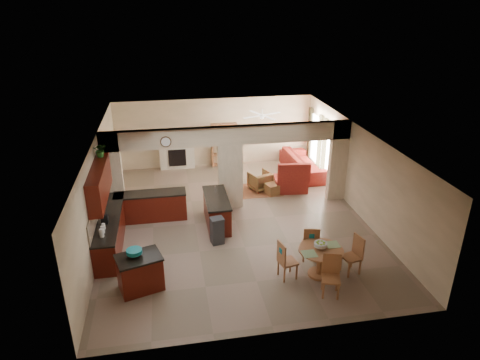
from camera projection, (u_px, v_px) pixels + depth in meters
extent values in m
plane|color=#7C6656|center=(235.00, 220.00, 13.53)|extent=(10.00, 10.00, 0.00)
plane|color=white|center=(235.00, 136.00, 12.43)|extent=(10.00, 10.00, 0.00)
plane|color=beige|center=(215.00, 132.00, 17.50)|extent=(8.00, 0.00, 8.00)
plane|color=beige|center=(277.00, 278.00, 8.46)|extent=(8.00, 0.00, 8.00)
plane|color=beige|center=(99.00, 189.00, 12.34)|extent=(0.00, 10.00, 10.00)
plane|color=beige|center=(359.00, 171.00, 13.62)|extent=(0.00, 10.00, 10.00)
cube|color=beige|center=(113.00, 176.00, 13.29)|extent=(0.60, 0.25, 2.80)
cube|color=beige|center=(230.00, 176.00, 14.00)|extent=(0.80, 0.25, 2.20)
cube|color=beige|center=(338.00, 161.00, 14.48)|extent=(0.60, 0.25, 2.80)
cube|color=beige|center=(230.00, 135.00, 13.45)|extent=(8.00, 0.25, 0.60)
cube|color=#450E07|center=(111.00, 231.00, 12.05)|extent=(0.60, 3.20, 0.86)
cube|color=black|center=(109.00, 217.00, 11.87)|extent=(0.62, 3.22, 0.05)
cube|color=tan|center=(97.00, 208.00, 11.70)|extent=(0.02, 3.20, 0.55)
cube|color=#450E07|center=(151.00, 207.00, 13.46)|extent=(2.20, 0.60, 0.86)
cube|color=black|center=(150.00, 194.00, 13.28)|extent=(2.22, 0.62, 0.05)
cube|color=#450E07|center=(99.00, 183.00, 11.44)|extent=(0.35, 2.40, 0.90)
cube|color=#450E07|center=(217.00, 211.00, 13.18)|extent=(0.65, 1.80, 0.86)
cube|color=black|center=(216.00, 198.00, 13.00)|extent=(0.70, 1.85, 0.05)
cube|color=silver|center=(220.00, 225.00, 12.41)|extent=(0.58, 0.04, 0.70)
cylinder|color=#492F18|center=(166.00, 142.00, 13.01)|extent=(0.34, 0.03, 0.34)
cube|color=brown|center=(258.00, 190.00, 15.62)|extent=(1.60, 1.30, 0.01)
cube|color=beige|center=(177.00, 155.00, 17.43)|extent=(1.40, 0.28, 1.10)
cube|color=black|center=(177.00, 158.00, 17.33)|extent=(0.70, 0.04, 0.70)
cube|color=beige|center=(176.00, 142.00, 17.18)|extent=(1.60, 0.35, 0.10)
cube|color=#A26338|center=(224.00, 145.00, 17.59)|extent=(1.00, 0.32, 1.80)
cube|color=white|center=(331.00, 153.00, 15.78)|extent=(0.02, 0.90, 1.90)
cube|color=white|center=(315.00, 139.00, 17.32)|extent=(0.02, 0.90, 1.90)
cube|color=white|center=(322.00, 149.00, 16.61)|extent=(0.02, 0.70, 2.10)
cube|color=#381E16|center=(336.00, 159.00, 15.23)|extent=(0.10, 0.28, 2.30)
cube|color=#381E16|center=(324.00, 148.00, 16.31)|extent=(0.10, 0.28, 2.30)
cube|color=#381E16|center=(320.00, 144.00, 16.77)|extent=(0.10, 0.28, 2.30)
cube|color=#381E16|center=(310.00, 135.00, 17.85)|extent=(0.10, 0.28, 2.30)
cylinder|color=white|center=(262.00, 115.00, 15.48)|extent=(1.00, 1.00, 0.10)
cube|color=#450E07|center=(140.00, 274.00, 10.23)|extent=(1.14, 0.95, 0.85)
cube|color=black|center=(138.00, 258.00, 10.05)|extent=(1.21, 1.01, 0.05)
cylinder|color=#137B85|center=(134.00, 253.00, 10.04)|extent=(0.37, 0.37, 0.17)
cube|color=#2C2B2E|center=(217.00, 232.00, 12.16)|extent=(0.40, 0.36, 0.74)
cylinder|color=#A26338|center=(321.00, 250.00, 10.60)|extent=(1.12, 1.12, 0.04)
cylinder|color=#A26338|center=(320.00, 262.00, 10.74)|extent=(0.16, 0.16, 0.72)
cylinder|color=#A26338|center=(319.00, 274.00, 10.88)|extent=(0.57, 0.57, 0.06)
cylinder|color=#77AE25|center=(321.00, 245.00, 10.60)|extent=(0.33, 0.33, 0.18)
imported|color=maroon|center=(303.00, 163.00, 17.00)|extent=(2.84, 1.20, 0.82)
cube|color=maroon|center=(290.00, 184.00, 15.61)|extent=(1.24, 1.06, 0.46)
imported|color=maroon|center=(260.00, 181.00, 15.60)|extent=(0.93, 0.94, 0.67)
cube|color=maroon|center=(273.00, 188.00, 15.32)|extent=(0.64, 0.64, 0.38)
imported|color=#194813|center=(100.00, 150.00, 11.96)|extent=(0.41, 0.36, 0.41)
cube|color=#A26338|center=(310.00, 244.00, 11.39)|extent=(0.50, 0.50, 0.05)
cube|color=#A26338|center=(315.00, 248.00, 11.63)|extent=(0.04, 0.04, 0.44)
cube|color=#A26338|center=(302.00, 248.00, 11.64)|extent=(0.04, 0.04, 0.44)
cube|color=#A26338|center=(317.00, 255.00, 11.32)|extent=(0.04, 0.04, 0.44)
cube|color=#A26338|center=(304.00, 255.00, 11.33)|extent=(0.04, 0.04, 0.44)
cube|color=#A26338|center=(312.00, 238.00, 11.09)|extent=(0.42, 0.13, 0.55)
cube|color=#137B85|center=(312.00, 236.00, 11.04)|extent=(0.14, 0.04, 0.14)
cube|color=#A26338|center=(351.00, 257.00, 10.81)|extent=(0.51, 0.51, 0.05)
cube|color=#A26338|center=(341.00, 263.00, 10.99)|extent=(0.04, 0.04, 0.44)
cube|color=#A26338|center=(349.00, 270.00, 10.70)|extent=(0.04, 0.04, 0.44)
cube|color=#A26338|center=(352.00, 260.00, 11.11)|extent=(0.04, 0.04, 0.44)
cube|color=#A26338|center=(360.00, 267.00, 10.83)|extent=(0.04, 0.04, 0.44)
cube|color=#A26338|center=(359.00, 246.00, 10.77)|extent=(0.14, 0.42, 0.55)
cube|color=#137B85|center=(360.00, 243.00, 10.75)|extent=(0.04, 0.14, 0.14)
cube|color=#A26338|center=(331.00, 279.00, 9.99)|extent=(0.53, 0.53, 0.05)
cube|color=#A26338|center=(323.00, 291.00, 9.95)|extent=(0.04, 0.04, 0.44)
cube|color=#A26338|center=(338.00, 292.00, 9.91)|extent=(0.04, 0.04, 0.44)
cube|color=#A26338|center=(322.00, 282.00, 10.26)|extent=(0.04, 0.04, 0.44)
cube|color=#A26338|center=(337.00, 283.00, 10.22)|extent=(0.04, 0.04, 0.44)
cube|color=#A26338|center=(331.00, 263.00, 10.05)|extent=(0.41, 0.16, 0.55)
cube|color=#137B85|center=(332.00, 260.00, 10.04)|extent=(0.14, 0.05, 0.14)
cube|color=#A26338|center=(288.00, 262.00, 10.63)|extent=(0.50, 0.50, 0.05)
cube|color=#A26338|center=(297.00, 272.00, 10.64)|extent=(0.04, 0.04, 0.44)
cube|color=#A26338|center=(290.00, 264.00, 10.93)|extent=(0.04, 0.04, 0.44)
cube|color=#A26338|center=(284.00, 275.00, 10.52)|extent=(0.04, 0.04, 0.44)
cube|color=#A26338|center=(278.00, 267.00, 10.81)|extent=(0.04, 0.04, 0.44)
cube|color=#A26338|center=(281.00, 253.00, 10.45)|extent=(0.12, 0.42, 0.55)
cube|color=#137B85|center=(281.00, 251.00, 10.41)|extent=(0.04, 0.14, 0.14)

